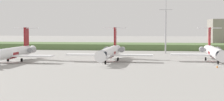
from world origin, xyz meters
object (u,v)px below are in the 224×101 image
at_px(regional_jet_second, 110,52).
at_px(regional_jet_nearest, 12,52).
at_px(antenna_mast, 166,26).
at_px(safety_cone_front_marker, 217,67).
at_px(regional_jet_third, 214,52).

bearing_deg(regional_jet_second, regional_jet_nearest, -166.17).
bearing_deg(antenna_mast, regional_jet_nearest, -136.15).
bearing_deg(safety_cone_front_marker, antenna_mast, 104.42).
relative_size(antenna_mast, safety_cone_front_marker, 41.77).
distance_m(regional_jet_second, antenna_mast, 35.74).
distance_m(antenna_mast, safety_cone_front_marker, 46.46).
bearing_deg(antenna_mast, regional_jet_second, -114.79).
bearing_deg(regional_jet_nearest, regional_jet_second, 13.83).
distance_m(regional_jet_second, safety_cone_front_marker, 28.87).
relative_size(regional_jet_nearest, regional_jet_second, 1.00).
bearing_deg(regional_jet_third, regional_jet_second, -171.61).
xyz_separation_m(regional_jet_nearest, regional_jet_second, (24.78, 6.10, 0.00)).
bearing_deg(regional_jet_third, safety_cone_front_marker, -94.64).
relative_size(regional_jet_nearest, safety_cone_front_marker, 56.36).
xyz_separation_m(regional_jet_second, safety_cone_front_marker, (26.03, -12.27, -2.26)).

